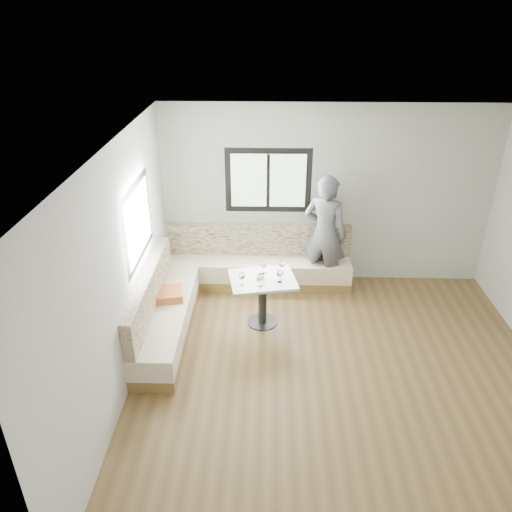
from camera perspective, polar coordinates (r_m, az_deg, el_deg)
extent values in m
cube|color=brown|center=(6.27, 9.61, -13.75)|extent=(5.00, 5.00, 0.01)
cube|color=white|center=(4.93, 12.16, 11.68)|extent=(5.00, 5.00, 0.01)
cube|color=#B7B7B2|center=(7.71, 8.14, 6.72)|extent=(5.00, 0.01, 2.80)
cube|color=#B7B7B2|center=(3.56, 16.81, -23.05)|extent=(5.00, 0.01, 2.80)
cube|color=#B7B7B2|center=(5.62, -15.30, -2.19)|extent=(0.01, 5.00, 2.80)
cube|color=black|center=(7.56, 1.41, 8.60)|extent=(1.30, 0.02, 1.00)
cube|color=black|center=(6.29, -13.35, 3.83)|extent=(0.02, 1.30, 1.00)
cube|color=olive|center=(7.98, 0.20, -2.76)|extent=(2.90, 0.55, 0.16)
cube|color=beige|center=(7.87, 0.20, -1.34)|extent=(2.90, 0.55, 0.29)
cube|color=beige|center=(7.87, 0.24, 1.91)|extent=(2.90, 0.14, 0.50)
cube|color=olive|center=(6.93, -9.96, -8.40)|extent=(0.55, 2.25, 0.16)
cube|color=beige|center=(6.80, -10.11, -6.86)|extent=(0.55, 2.25, 0.29)
cube|color=beige|center=(6.64, -12.12, -3.96)|extent=(0.14, 2.25, 0.50)
cube|color=#B9522B|center=(6.90, -10.03, -4.32)|extent=(0.45, 0.45, 0.11)
cylinder|color=black|center=(7.12, 0.72, -7.52)|extent=(0.43, 0.43, 0.02)
cylinder|color=black|center=(6.94, 0.74, -5.29)|extent=(0.12, 0.12, 0.68)
cube|color=silver|center=(6.75, 0.76, -2.73)|extent=(0.98, 0.83, 0.04)
imported|color=#53535C|center=(7.60, 7.89, 2.54)|extent=(0.80, 0.68, 1.84)
cylinder|color=white|center=(6.73, 0.33, -2.48)|extent=(0.09, 0.09, 0.04)
sphere|color=black|center=(6.73, 0.44, -2.36)|extent=(0.02, 0.02, 0.02)
sphere|color=black|center=(6.73, 0.24, -2.37)|extent=(0.02, 0.02, 0.02)
sphere|color=black|center=(6.71, 0.34, -2.46)|extent=(0.02, 0.02, 0.02)
cylinder|color=white|center=(6.59, -1.62, -3.33)|extent=(0.06, 0.06, 0.01)
cylinder|color=white|center=(6.57, -1.63, -2.99)|extent=(0.01, 0.01, 0.08)
ellipsoid|color=white|center=(6.52, -1.64, -2.28)|extent=(0.09, 0.09, 0.10)
cylinder|color=#4B020F|center=(6.54, -1.63, -2.48)|extent=(0.06, 0.06, 0.02)
cylinder|color=white|center=(6.57, 0.53, -3.41)|extent=(0.06, 0.06, 0.01)
cylinder|color=white|center=(6.55, 0.53, -3.07)|extent=(0.01, 0.01, 0.08)
ellipsoid|color=white|center=(6.50, 0.53, -2.36)|extent=(0.09, 0.09, 0.10)
cylinder|color=#4B020F|center=(6.52, 0.53, -2.56)|extent=(0.06, 0.06, 0.02)
cylinder|color=white|center=(6.67, 2.71, -2.97)|extent=(0.06, 0.06, 0.01)
cylinder|color=white|center=(6.64, 2.72, -2.64)|extent=(0.01, 0.01, 0.08)
ellipsoid|color=white|center=(6.60, 2.74, -1.94)|extent=(0.09, 0.09, 0.10)
cylinder|color=#4B020F|center=(6.61, 2.73, -2.13)|extent=(0.06, 0.06, 0.02)
cylinder|color=white|center=(6.87, 0.85, -1.97)|extent=(0.06, 0.06, 0.01)
cylinder|color=white|center=(6.84, 0.85, -1.65)|extent=(0.01, 0.01, 0.08)
ellipsoid|color=white|center=(6.80, 0.86, -0.96)|extent=(0.09, 0.09, 0.10)
cylinder|color=#4B020F|center=(6.81, 0.86, -1.15)|extent=(0.06, 0.06, 0.02)
cylinder|color=white|center=(6.88, 3.00, -1.92)|extent=(0.06, 0.06, 0.01)
cylinder|color=white|center=(6.86, 3.01, -1.60)|extent=(0.01, 0.01, 0.08)
ellipsoid|color=white|center=(6.82, 3.02, -0.91)|extent=(0.09, 0.09, 0.10)
cylinder|color=#4B020F|center=(6.83, 3.02, -1.10)|extent=(0.06, 0.06, 0.02)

